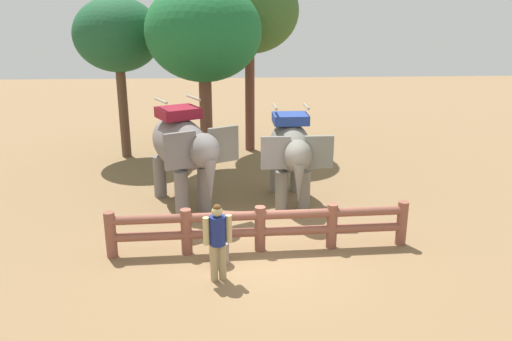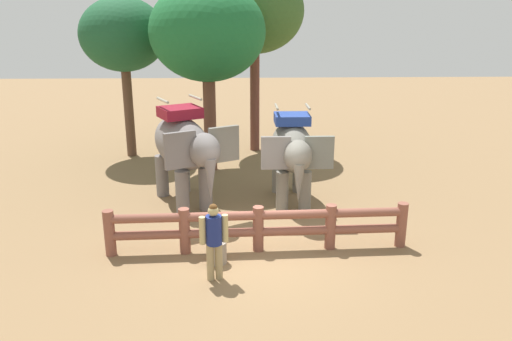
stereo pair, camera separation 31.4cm
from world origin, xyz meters
The scene contains 9 objects.
ground_plane centered at (0.00, 0.00, 0.00)m, with size 60.00×60.00×0.00m, color olive.
log_fence centered at (0.00, 0.07, 0.60)m, with size 6.76×0.48×1.05m.
elephant_near_left centered at (-1.89, 2.96, 1.66)m, with size 2.73×3.47×2.96m.
elephant_center centered at (1.03, 2.95, 1.53)m, with size 1.81×3.16×2.73m.
tourist_woman_in_black centered at (-0.92, -1.18, 0.94)m, with size 0.57×0.37×1.62m.
tree_far_left centered at (0.18, 8.67, 5.08)m, with size 3.52×3.52×6.62m.
tree_back_center centered at (-1.37, 6.21, 4.48)m, with size 3.66×3.66×6.07m.
tree_far_right centered at (-4.40, 8.04, 4.30)m, with size 2.99×2.99×5.62m.
feed_bucket centered at (-0.91, -0.48, 0.24)m, with size 0.42×0.42×0.48m.
Camera 2 is at (-0.39, -10.37, 5.22)m, focal length 35.87 mm.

